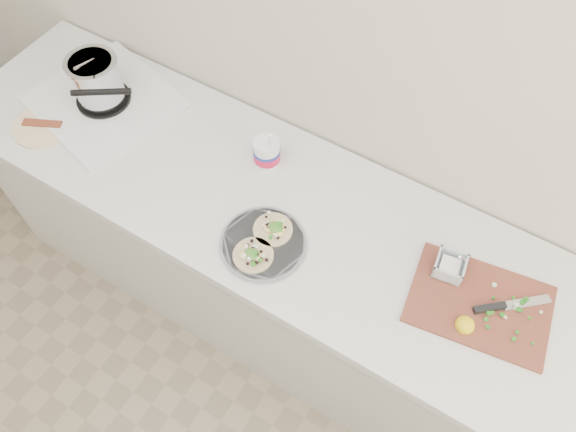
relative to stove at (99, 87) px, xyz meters
The scene contains 6 objects.
counter 0.91m from the stove, ahead, with size 2.44×0.66×0.90m.
stove is the anchor object (origin of this frame).
taco_plate 0.87m from the stove, 13.90° to the right, with size 0.27×0.27×0.04m.
tub 0.68m from the stove, ahead, with size 0.09×0.09×0.21m.
cutboard 1.49m from the stove, ahead, with size 0.44×0.34×0.06m.
bacon_plate 0.25m from the stove, 118.09° to the right, with size 0.22×0.22×0.02m.
Camera 1 is at (0.63, 0.54, 2.43)m, focal length 35.00 mm.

